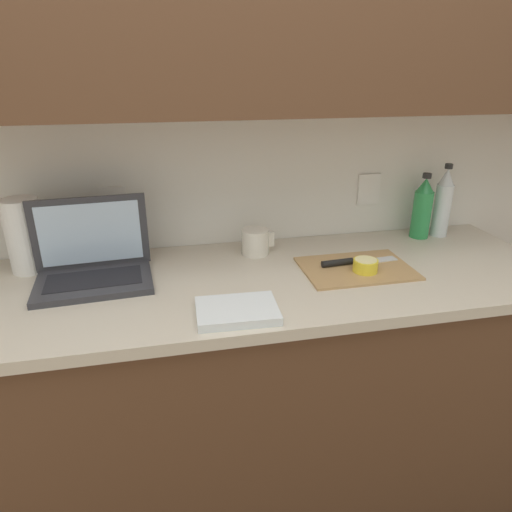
{
  "coord_description": "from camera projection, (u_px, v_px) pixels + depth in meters",
  "views": [
    {
      "loc": [
        -0.11,
        -1.29,
        1.56
      ],
      "look_at": [
        0.16,
        -0.01,
        1.02
      ],
      "focal_mm": 32.0,
      "sensor_mm": 36.0,
      "label": 1
    }
  ],
  "objects": [
    {
      "name": "ground_plane",
      "position": [
        215.0,
        497.0,
        1.79
      ],
      "size": [
        12.0,
        12.0,
        0.0
      ],
      "primitive_type": "plane",
      "color": "brown",
      "rests_on": "ground"
    },
    {
      "name": "wall_back",
      "position": [
        187.0,
        67.0,
        1.42
      ],
      "size": [
        5.2,
        0.38,
        2.6
      ],
      "color": "white",
      "rests_on": "ground_plane"
    },
    {
      "name": "counter_unit",
      "position": [
        205.0,
        399.0,
        1.6
      ],
      "size": [
        2.34,
        0.65,
        0.94
      ],
      "color": "brown",
      "rests_on": "ground_plane"
    },
    {
      "name": "laptop",
      "position": [
        93.0,
        262.0,
        1.42
      ],
      "size": [
        0.37,
        0.26,
        0.25
      ],
      "rotation": [
        0.0,
        0.0,
        0.07
      ],
      "color": "#333338",
      "rests_on": "counter_unit"
    },
    {
      "name": "cutting_board",
      "position": [
        356.0,
        268.0,
        1.51
      ],
      "size": [
        0.36,
        0.25,
        0.01
      ],
      "primitive_type": "cube",
      "color": "tan",
      "rests_on": "counter_unit"
    },
    {
      "name": "knife",
      "position": [
        347.0,
        262.0,
        1.53
      ],
      "size": [
        0.28,
        0.05,
        0.02
      ],
      "rotation": [
        0.0,
        0.0,
        0.08
      ],
      "color": "silver",
      "rests_on": "cutting_board"
    },
    {
      "name": "lemon_half_cut",
      "position": [
        365.0,
        265.0,
        1.47
      ],
      "size": [
        0.08,
        0.08,
        0.04
      ],
      "color": "yellow",
      "rests_on": "cutting_board"
    },
    {
      "name": "bottle_green_soda",
      "position": [
        422.0,
        209.0,
        1.76
      ],
      "size": [
        0.07,
        0.07,
        0.25
      ],
      "color": "#2D934C",
      "rests_on": "counter_unit"
    },
    {
      "name": "bottle_oil_tall",
      "position": [
        443.0,
        203.0,
        1.77
      ],
      "size": [
        0.06,
        0.06,
        0.29
      ],
      "color": "silver",
      "rests_on": "counter_unit"
    },
    {
      "name": "measuring_cup",
      "position": [
        255.0,
        242.0,
        1.62
      ],
      "size": [
        0.12,
        0.1,
        0.09
      ],
      "color": "silver",
      "rests_on": "counter_unit"
    },
    {
      "name": "paper_towel_roll",
      "position": [
        25.0,
        236.0,
        1.47
      ],
      "size": [
        0.12,
        0.12,
        0.24
      ],
      "color": "white",
      "rests_on": "counter_unit"
    },
    {
      "name": "dish_towel",
      "position": [
        237.0,
        311.0,
        1.23
      ],
      "size": [
        0.23,
        0.17,
        0.02
      ],
      "primitive_type": "cube",
      "rotation": [
        0.0,
        0.0,
        -0.04
      ],
      "color": "white",
      "rests_on": "counter_unit"
    }
  ]
}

